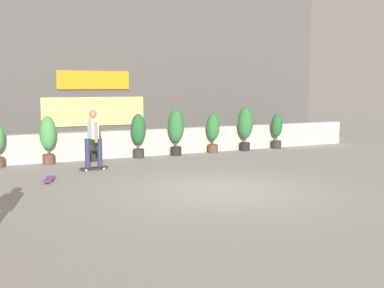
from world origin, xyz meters
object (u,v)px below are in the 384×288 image
object	(u,v)px
potted_plant_7	(245,125)
potted_plant_8	(277,129)
potted_plant_6	(213,131)
potted_plant_3	(95,141)
potted_plant_4	(138,132)
skateboard_near_camera	(49,179)
potted_plant_5	(176,129)
skater_far_left	(93,137)
potted_plant_2	(48,136)

from	to	relation	value
potted_plant_7	potted_plant_8	size ratio (longest dim) A/B	1.22
potted_plant_6	potted_plant_3	bearing A→B (deg)	180.00
potted_plant_7	potted_plant_4	bearing A→B (deg)	180.00
potted_plant_8	skateboard_near_camera	xyz separation A→B (m)	(-8.95, -2.78, -0.67)
potted_plant_7	skateboard_near_camera	bearing A→B (deg)	-159.75
potted_plant_5	skater_far_left	size ratio (longest dim) A/B	0.93
potted_plant_4	potted_plant_7	xyz separation A→B (m)	(4.16, -0.00, 0.09)
potted_plant_3	potted_plant_4	distance (m)	1.47
skateboard_near_camera	potted_plant_6	bearing A→B (deg)	24.23
potted_plant_8	potted_plant_6	bearing A→B (deg)	-180.00
skater_far_left	skateboard_near_camera	world-z (taller)	skater_far_left
potted_plant_2	potted_plant_6	world-z (taller)	potted_plant_2
potted_plant_6	potted_plant_5	bearing A→B (deg)	180.00
potted_plant_4	potted_plant_8	bearing A→B (deg)	0.00
potted_plant_3	potted_plant_7	bearing A→B (deg)	-0.00
potted_plant_7	skater_far_left	world-z (taller)	skater_far_left
potted_plant_5	skateboard_near_camera	size ratio (longest dim) A/B	1.92
potted_plant_4	potted_plant_6	xyz separation A→B (m)	(2.80, 0.00, -0.05)
potted_plant_5	potted_plant_8	bearing A→B (deg)	0.00
potted_plant_3	potted_plant_4	xyz separation A→B (m)	(1.46, 0.00, 0.20)
potted_plant_2	skateboard_near_camera	size ratio (longest dim) A/B	1.78
potted_plant_3	skateboard_near_camera	distance (m)	3.42
potted_plant_4	skateboard_near_camera	distance (m)	4.44
potted_plant_3	potted_plant_6	world-z (taller)	potted_plant_6
potted_plant_3	potted_plant_7	size ratio (longest dim) A/B	0.76
potted_plant_4	skateboard_near_camera	size ratio (longest dim) A/B	1.78
potted_plant_5	potted_plant_7	xyz separation A→B (m)	(2.80, -0.00, 0.01)
potted_plant_7	skater_far_left	xyz separation A→B (m)	(-6.09, -1.62, 0.00)
potted_plant_4	potted_plant_7	distance (m)	4.16
potted_plant_2	potted_plant_6	size ratio (longest dim) A/B	1.05
potted_plant_4	potted_plant_6	size ratio (longest dim) A/B	1.05
skater_far_left	potted_plant_6	bearing A→B (deg)	18.84
potted_plant_8	skater_far_left	xyz separation A→B (m)	(-7.51, -1.62, 0.21)
potted_plant_4	potted_plant_7	bearing A→B (deg)	-0.00
potted_plant_4	potted_plant_6	world-z (taller)	potted_plant_4
potted_plant_7	potted_plant_8	distance (m)	1.43
potted_plant_3	skater_far_left	bearing A→B (deg)	-106.25
skater_far_left	potted_plant_8	bearing A→B (deg)	12.14
potted_plant_3	skater_far_left	xyz separation A→B (m)	(-0.47, -1.62, 0.29)
potted_plant_2	potted_plant_6	distance (m)	5.70
potted_plant_2	potted_plant_4	world-z (taller)	same
potted_plant_6	potted_plant_8	bearing A→B (deg)	0.00
potted_plant_7	skateboard_near_camera	xyz separation A→B (m)	(-7.53, -2.78, -0.88)
potted_plant_6	skater_far_left	distance (m)	5.00
skateboard_near_camera	potted_plant_2	bearing A→B (deg)	80.38
skater_far_left	skateboard_near_camera	bearing A→B (deg)	-141.10
potted_plant_8	skater_far_left	bearing A→B (deg)	-167.86
skateboard_near_camera	potted_plant_3	bearing A→B (deg)	55.47
potted_plant_4	skateboard_near_camera	world-z (taller)	potted_plant_4
potted_plant_4	skateboard_near_camera	xyz separation A→B (m)	(-3.37, -2.78, -0.79)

